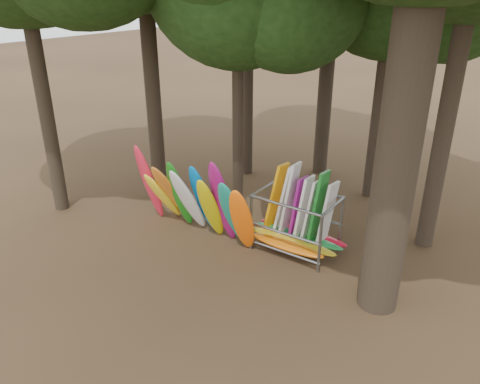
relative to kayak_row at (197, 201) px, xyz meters
The scene contains 3 objects.
ground 1.78m from the kayak_row, 12.08° to the right, with size 120.00×120.00×0.00m, color #47331E.
kayak_row is the anchor object (origin of this frame).
storage_rack 3.35m from the kayak_row, 18.85° to the left, with size 3.18×1.56×2.90m.
Camera 1 is at (7.96, -10.48, 7.93)m, focal length 35.00 mm.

